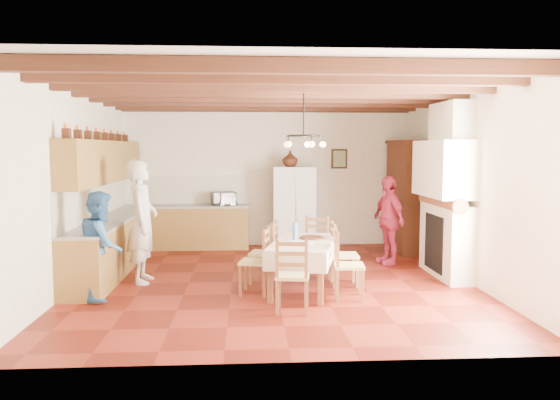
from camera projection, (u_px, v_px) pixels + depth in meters
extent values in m
cube|color=#51120A|center=(275.00, 282.00, 8.53)|extent=(6.00, 6.50, 0.02)
cube|color=silver|center=(275.00, 86.00, 8.24)|extent=(6.00, 6.50, 0.02)
cube|color=beige|center=(267.00, 175.00, 11.62)|extent=(6.00, 0.02, 3.00)
cube|color=beige|center=(292.00, 209.00, 5.14)|extent=(6.00, 0.02, 3.00)
cube|color=beige|center=(75.00, 187.00, 8.20)|extent=(0.02, 6.50, 3.00)
cube|color=beige|center=(466.00, 185.00, 8.57)|extent=(0.02, 6.50, 3.00)
cube|color=brown|center=(115.00, 244.00, 9.36)|extent=(0.60, 4.30, 0.86)
cube|color=brown|center=(193.00, 228.00, 11.32)|extent=(2.30, 0.60, 0.86)
cube|color=slate|center=(114.00, 218.00, 9.32)|extent=(0.62, 4.30, 0.04)
cube|color=slate|center=(193.00, 206.00, 11.28)|extent=(2.34, 0.62, 0.04)
cube|color=beige|center=(97.00, 200.00, 9.28)|extent=(0.03, 4.30, 0.60)
cube|color=beige|center=(194.00, 190.00, 11.53)|extent=(2.30, 0.03, 0.60)
cube|color=brown|center=(105.00, 162.00, 9.22)|extent=(0.35, 4.20, 0.70)
cube|color=black|center=(339.00, 159.00, 11.65)|extent=(0.34, 0.03, 0.42)
cube|color=white|center=(295.00, 208.00, 11.19)|extent=(0.90, 0.76, 1.70)
cube|color=silver|center=(303.00, 243.00, 7.94)|extent=(1.22, 1.80, 0.05)
cube|color=brown|center=(270.00, 278.00, 7.31)|extent=(0.08, 0.08, 0.68)
cube|color=brown|center=(321.00, 280.00, 7.19)|extent=(0.08, 0.08, 0.68)
cube|color=brown|center=(288.00, 257.00, 8.75)|extent=(0.08, 0.08, 0.68)
cube|color=brown|center=(331.00, 258.00, 8.63)|extent=(0.08, 0.08, 0.68)
torus|color=black|center=(304.00, 136.00, 7.79)|extent=(0.47, 0.47, 0.03)
imported|color=beige|center=(142.00, 221.00, 8.39)|extent=(0.47, 0.70, 1.90)
imported|color=#306097|center=(101.00, 245.00, 7.49)|extent=(0.68, 0.81, 1.49)
imported|color=#BD2B48|center=(388.00, 220.00, 9.78)|extent=(0.63, 1.00, 1.59)
imported|color=silver|center=(224.00, 199.00, 11.30)|extent=(0.56, 0.46, 0.27)
imported|color=#391C0E|center=(290.00, 159.00, 11.08)|extent=(0.32, 0.32, 0.33)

